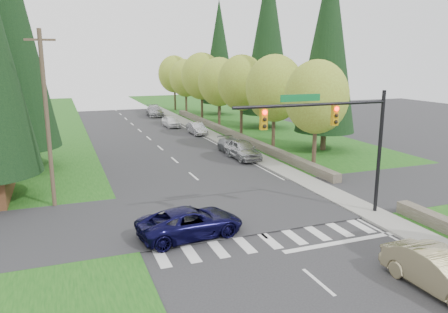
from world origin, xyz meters
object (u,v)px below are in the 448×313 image
parked_car_b (232,146)px  parked_car_d (171,121)px  parked_car_a (242,149)px  parked_car_c (197,129)px  sedan_champagne (441,272)px  parked_car_e (155,111)px  suv_navy (191,222)px

parked_car_b → parked_car_d: (-1.40, 16.88, 0.05)m
parked_car_a → parked_car_c: 13.07m
sedan_champagne → parked_car_c: sedan_champagne is taller
parked_car_d → parked_car_c: bearing=-79.8°
sedan_champagne → parked_car_d: bearing=86.5°
parked_car_a → parked_car_e: parked_car_a is taller
parked_car_a → parked_car_e: 30.48m
sedan_champagne → parked_car_e: size_ratio=0.89×
parked_car_b → parked_car_c: (0.00, 10.58, 0.01)m
parked_car_d → parked_car_e: size_ratio=0.77×
parked_car_b → suv_navy: bearing=-113.7°
sedan_champagne → parked_car_a: (1.79, 22.68, 0.05)m
parked_car_d → parked_car_a: bearing=-88.2°
suv_navy → parked_car_e: 45.65m
parked_car_a → parked_car_c: (0.00, 13.07, -0.16)m
parked_car_d → parked_car_e: (0.29, 11.10, 0.07)m
parked_car_a → parked_car_b: (0.00, 2.49, -0.17)m
sedan_champagne → parked_car_d: sedan_champagne is taller
parked_car_c → parked_car_e: size_ratio=0.76×
sedan_champagne → parked_car_c: size_ratio=1.17×
parked_car_a → parked_car_b: parked_car_a is taller
suv_navy → parked_car_a: 17.05m
sedan_champagne → parked_car_a: size_ratio=0.97×
parked_car_a → parked_car_e: (-1.11, 30.46, -0.05)m
parked_car_b → parked_car_d: parked_car_d is taller
parked_car_a → sedan_champagne: bearing=-95.5°
suv_navy → parked_car_b: (8.94, 17.00, -0.08)m
sedan_champagne → parked_car_b: bearing=83.0°
parked_car_e → parked_car_a: bearing=-83.9°
sedan_champagne → parked_car_e: bearing=86.3°
suv_navy → parked_car_d: suv_navy is taller
suv_navy → parked_car_e: parked_car_e is taller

